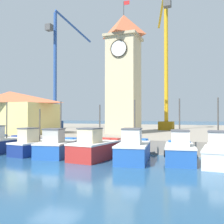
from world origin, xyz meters
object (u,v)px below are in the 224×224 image
object	(u,v)px
fishing_boat_mid_left	(58,147)
fishing_boat_right_inner	(180,151)
port_crane_near	(166,71)
fishing_boat_right_outer	(218,154)
port_crane_far	(57,81)
fishing_boat_center	(95,148)
warehouse_left	(10,112)
fishing_boat_left_inner	(34,145)
clock_tower	(124,71)
fishing_boat_left_outer	(0,144)
fishing_boat_mid_right	(133,150)

from	to	relation	value
fishing_boat_mid_left	fishing_boat_right_inner	distance (m)	9.23
fishing_boat_right_inner	port_crane_near	bearing A→B (deg)	102.09
fishing_boat_right_outer	port_crane_far	bearing A→B (deg)	141.77
fishing_boat_mid_left	fishing_boat_center	xyz separation A→B (m)	(3.34, -0.23, 0.05)
fishing_boat_mid_left	fishing_boat_right_inner	world-z (taller)	fishing_boat_right_inner
warehouse_left	port_crane_far	distance (m)	13.91
fishing_boat_center	fishing_boat_right_inner	bearing A→B (deg)	7.20
fishing_boat_left_inner	clock_tower	world-z (taller)	clock_tower
fishing_boat_left_outer	fishing_boat_right_outer	distance (m)	17.15
fishing_boat_left_inner	fishing_boat_center	size ratio (longest dim) A/B	0.92
fishing_boat_left_outer	warehouse_left	bearing A→B (deg)	127.73
fishing_boat_mid_right	fishing_boat_left_outer	bearing A→B (deg)	-179.51
fishing_boat_right_outer	clock_tower	distance (m)	16.56
fishing_boat_mid_left	warehouse_left	size ratio (longest dim) A/B	0.47
fishing_boat_mid_left	port_crane_far	distance (m)	24.66
fishing_boat_mid_left	warehouse_left	world-z (taller)	warehouse_left
port_crane_near	port_crane_far	size ratio (longest dim) A/B	1.07
clock_tower	port_crane_far	size ratio (longest dim) A/B	0.78
fishing_boat_center	fishing_boat_mid_right	distance (m)	2.83
fishing_boat_right_inner	fishing_boat_mid_left	bearing A→B (deg)	-176.82
fishing_boat_mid_left	clock_tower	size ratio (longest dim) A/B	0.32
fishing_boat_center	fishing_boat_right_outer	xyz separation A→B (m)	(8.25, 0.43, -0.05)
fishing_boat_left_inner	fishing_boat_center	distance (m)	5.62
fishing_boat_right_inner	fishing_boat_right_outer	bearing A→B (deg)	-7.39
fishing_boat_right_inner	fishing_boat_right_outer	distance (m)	2.39
fishing_boat_center	warehouse_left	bearing A→B (deg)	154.03
fishing_boat_right_outer	port_crane_near	bearing A→B (deg)	108.25
fishing_boat_left_inner	clock_tower	size ratio (longest dim) A/B	0.29
fishing_boat_left_outer	port_crane_far	distance (m)	22.41
port_crane_far	fishing_boat_right_outer	bearing A→B (deg)	-38.23
fishing_boat_mid_left	warehouse_left	xyz separation A→B (m)	(-10.88, 6.69, 2.89)
fishing_boat_right_outer	fishing_boat_left_inner	bearing A→B (deg)	-179.61
port_crane_far	clock_tower	bearing A→B (deg)	-29.88
fishing_boat_left_outer	port_crane_near	distance (m)	24.53
fishing_boat_left_outer	fishing_boat_mid_left	size ratio (longest dim) A/B	1.06
fishing_boat_right_inner	fishing_boat_right_outer	size ratio (longest dim) A/B	1.03
fishing_boat_left_inner	port_crane_near	distance (m)	23.08
fishing_boat_mid_left	fishing_boat_mid_right	size ratio (longest dim) A/B	0.93
clock_tower	fishing_boat_mid_left	bearing A→B (deg)	-98.69
fishing_boat_center	port_crane_near	xyz separation A→B (m)	(1.67, 20.38, 8.75)
fishing_boat_mid_left	port_crane_near	xyz separation A→B (m)	(5.01, 20.15, 8.80)
fishing_boat_mid_right	fishing_boat_mid_left	bearing A→B (deg)	179.31
fishing_boat_center	clock_tower	xyz separation A→B (m)	(-1.64, 11.32, 7.56)
fishing_boat_right_inner	warehouse_left	world-z (taller)	warehouse_left
fishing_boat_mid_left	fishing_boat_center	world-z (taller)	fishing_boat_mid_left
fishing_boat_mid_right	fishing_boat_center	bearing A→B (deg)	-176.85
fishing_boat_left_inner	port_crane_far	size ratio (longest dim) A/B	0.23
warehouse_left	fishing_boat_right_outer	bearing A→B (deg)	-16.11
fishing_boat_left_inner	fishing_boat_right_outer	distance (m)	13.86
fishing_boat_right_inner	warehouse_left	distance (m)	21.22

